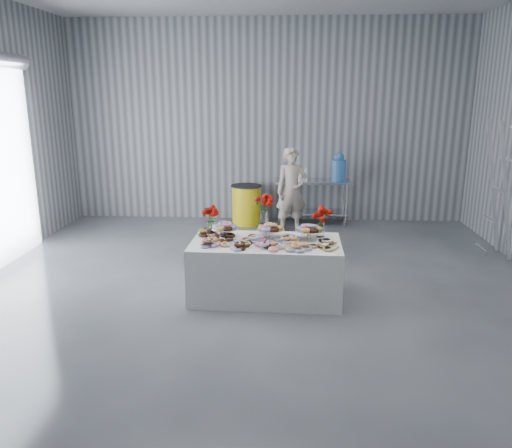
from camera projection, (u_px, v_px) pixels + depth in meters
The scene contains 17 objects.
ground at pixel (253, 308), 6.20m from camera, with size 9.00×9.00×0.00m, color #3D4045.
room_walls at pixel (229, 88), 5.60m from camera, with size 8.04×9.04×4.02m.
display_table at pixel (266, 269), 6.45m from camera, with size 1.90×1.00×0.75m, color white.
prep_table at pixel (312, 194), 9.94m from camera, with size 1.50×0.60×0.90m.
donut_mounds at pixel (266, 239), 6.29m from camera, with size 1.80×0.80×0.09m, color #BD8A45, non-canonical shape.
cake_stand_left at pixel (225, 227), 6.50m from camera, with size 0.36×0.36×0.17m.
cake_stand_mid at pixel (271, 228), 6.45m from camera, with size 0.36×0.36×0.17m.
cake_stand_right at pixel (309, 229), 6.41m from camera, with size 0.36×0.36×0.17m.
danish_pile at pixel (326, 242), 6.13m from camera, with size 0.48×0.48×0.11m, color white, non-canonical shape.
bouquet_left at pixel (211, 213), 6.57m from camera, with size 0.26×0.26×0.42m.
bouquet_right at pixel (321, 215), 6.50m from camera, with size 0.26×0.26×0.42m.
bouquet_center at pixel (264, 206), 6.59m from camera, with size 0.26×0.26×0.57m.
water_jug at pixel (339, 168), 9.77m from camera, with size 0.28×0.28×0.55m.
drink_bottles at pixel (297, 174), 9.76m from camera, with size 0.54×0.08×0.27m, color #268C33, non-canonical shape.
person at pixel (292, 191), 9.24m from camera, with size 0.59×0.39×1.62m, color #CC8C93.
trash_barrel at pixel (246, 204), 10.03m from camera, with size 0.62×0.62×0.79m.
stepladder at pixel (499, 190), 7.87m from camera, with size 0.24×0.54×2.19m, color silver, non-canonical shape.
Camera 1 is at (0.39, -5.71, 2.61)m, focal length 35.00 mm.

